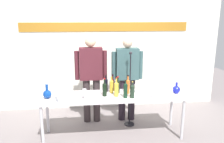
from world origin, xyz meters
name	(u,v)px	position (x,y,z in m)	size (l,w,h in m)	color
ground_plane	(113,135)	(0.00, 0.00, 0.00)	(10.00, 10.00, 0.00)	gray
back_wall	(106,44)	(0.00, 1.45, 1.50)	(5.36, 0.11, 3.00)	white
display_table	(113,98)	(0.00, 0.00, 0.71)	(2.50, 0.64, 0.77)	white
decanter_blue_left	(47,94)	(-1.12, -0.03, 0.85)	(0.14, 0.14, 0.24)	navy
decanter_blue_right	(176,89)	(1.14, -0.03, 0.85)	(0.13, 0.13, 0.20)	#1921AD
presenter_left	(91,74)	(-0.36, 0.63, 1.02)	(0.64, 0.22, 1.75)	#33292B
presenter_right	(127,74)	(0.36, 0.63, 0.99)	(0.63, 0.22, 1.72)	black
wine_bottle_0	(113,84)	(0.03, 0.26, 0.90)	(0.06, 0.06, 0.31)	black
wine_bottle_1	(118,86)	(0.10, 0.11, 0.91)	(0.07, 0.07, 0.31)	black
wine_bottle_2	(128,86)	(0.27, 0.07, 0.92)	(0.07, 0.07, 0.33)	orange
wine_bottle_3	(126,90)	(0.19, -0.15, 0.91)	(0.07, 0.07, 0.32)	black
wine_bottle_4	(116,89)	(0.05, -0.07, 0.91)	(0.08, 0.08, 0.34)	gold
wine_bottle_5	(106,84)	(-0.10, 0.21, 0.91)	(0.06, 0.06, 0.31)	black
wine_bottle_6	(112,86)	(-0.01, 0.13, 0.90)	(0.07, 0.07, 0.30)	gold
wine_bottle_7	(105,89)	(-0.15, -0.02, 0.90)	(0.07, 0.07, 0.32)	black
wine_bottle_8	(132,91)	(0.31, -0.17, 0.90)	(0.08, 0.08, 0.29)	#203123
wine_glass_left_0	(69,87)	(-0.76, 0.24, 0.87)	(0.07, 0.07, 0.14)	white
wine_glass_left_1	(58,96)	(-0.91, -0.25, 0.89)	(0.06, 0.06, 0.17)	white
wine_glass_left_2	(56,92)	(-0.97, -0.02, 0.88)	(0.07, 0.07, 0.15)	white
wine_glass_left_3	(84,93)	(-0.50, -0.14, 0.87)	(0.07, 0.07, 0.14)	white
wine_glass_left_4	(84,91)	(-0.49, -0.01, 0.87)	(0.07, 0.07, 0.13)	white
wine_glass_left_5	(57,94)	(-0.94, -0.14, 0.89)	(0.06, 0.06, 0.16)	white
wine_glass_right_0	(136,87)	(0.44, 0.09, 0.88)	(0.07, 0.07, 0.15)	white
wine_glass_right_1	(153,92)	(0.66, -0.21, 0.87)	(0.07, 0.07, 0.14)	white
wine_glass_right_2	(171,91)	(0.96, -0.24, 0.89)	(0.06, 0.06, 0.16)	white
microphone_stand	(130,102)	(0.38, 0.37, 0.49)	(0.20, 0.20, 1.48)	black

